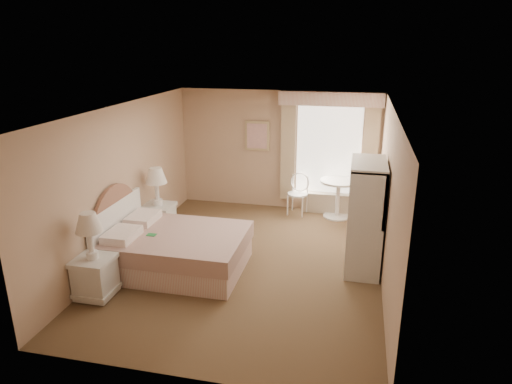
% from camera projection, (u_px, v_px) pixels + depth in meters
% --- Properties ---
extents(room, '(4.21, 5.51, 2.51)m').
position_uv_depth(room, '(248.00, 190.00, 7.05)').
color(room, brown).
rests_on(room, ground).
extents(window, '(2.05, 0.22, 2.51)m').
position_uv_depth(window, '(328.00, 150.00, 9.26)').
color(window, white).
rests_on(window, room).
extents(framed_art, '(0.52, 0.04, 0.62)m').
position_uv_depth(framed_art, '(257.00, 136.00, 9.56)').
color(framed_art, tan).
rests_on(framed_art, room).
extents(bed, '(2.10, 1.60, 1.42)m').
position_uv_depth(bed, '(172.00, 248.00, 7.17)').
color(bed, tan).
rests_on(bed, room).
extents(nightstand_near, '(0.52, 0.52, 1.25)m').
position_uv_depth(nightstand_near, '(94.00, 267.00, 6.31)').
color(nightstand_near, silver).
rests_on(nightstand_near, room).
extents(nightstand_far, '(0.53, 0.53, 1.29)m').
position_uv_depth(nightstand_far, '(159.00, 212.00, 8.30)').
color(nightstand_far, silver).
rests_on(nightstand_far, room).
extents(round_table, '(0.74, 0.74, 0.79)m').
position_uv_depth(round_table, '(338.00, 193.00, 9.23)').
color(round_table, white).
rests_on(round_table, room).
extents(cafe_chair, '(0.48, 0.48, 0.86)m').
position_uv_depth(cafe_chair, '(299.00, 190.00, 9.46)').
color(cafe_chair, white).
rests_on(cafe_chair, room).
extents(armoire, '(0.52, 1.05, 1.74)m').
position_uv_depth(armoire, '(365.00, 225.00, 7.09)').
color(armoire, silver).
rests_on(armoire, room).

